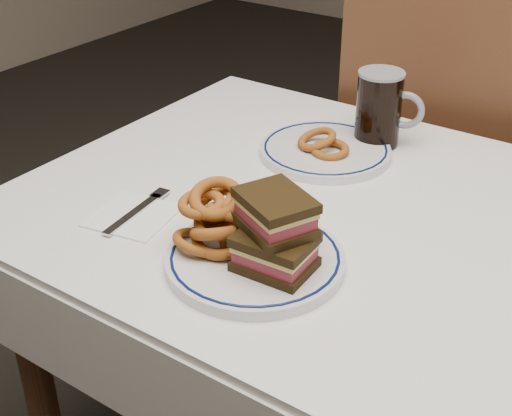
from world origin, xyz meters
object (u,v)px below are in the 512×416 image
Objects in this scene: chair_far at (441,164)px; far_plate at (325,150)px; main_plate at (255,259)px; beer_mug at (380,108)px; reuben_sandwich at (275,232)px.

far_plate is at bearing -98.66° from chair_far.
main_plate is (0.03, -0.87, 0.21)m from chair_far.
chair_far is 3.96× the size of far_plate.
main_plate is at bearing -88.09° from chair_far.
main_plate is 0.50m from beer_mug.
reuben_sandwich is at bearing -80.93° from beer_mug.
main_plate is at bearing -75.28° from far_plate.
chair_far is 0.47m from beer_mug.
chair_far is at bearing 91.91° from main_plate.
chair_far is 0.53m from far_plate.
far_plate is at bearing 109.63° from reuben_sandwich.
beer_mug is (-0.08, 0.50, 0.00)m from reuben_sandwich.
beer_mug is 0.59× the size of far_plate.
far_plate is at bearing 104.72° from main_plate.
reuben_sandwich is at bearing -6.15° from main_plate.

